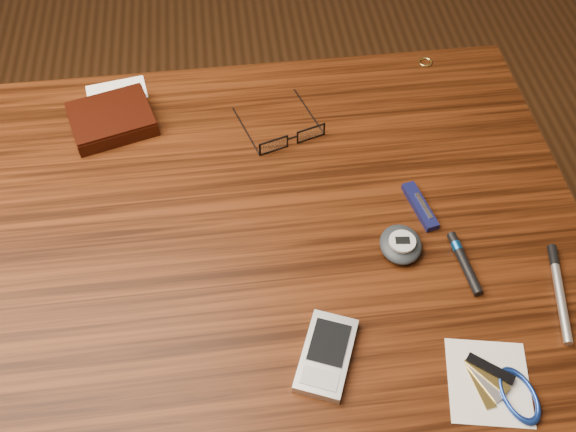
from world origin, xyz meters
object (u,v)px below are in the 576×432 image
at_px(desk, 231,272).
at_px(pedometer, 401,244).
at_px(eyeglasses, 290,137).
at_px(silver_pen, 558,285).
at_px(pda_phone, 326,355).
at_px(wallet_and_card, 112,118).
at_px(notepad_keys, 504,388).
at_px(pocket_knife, 420,206).

xyz_separation_m(desk, pedometer, (0.23, -0.06, 0.11)).
xyz_separation_m(eyeglasses, silver_pen, (0.31, -0.30, -0.01)).
bearing_deg(eyeglasses, desk, -124.32).
distance_m(desk, eyeglasses, 0.22).
xyz_separation_m(eyeglasses, pda_phone, (-0.00, -0.36, -0.00)).
xyz_separation_m(wallet_and_card, silver_pen, (0.58, -0.37, -0.01)).
xyz_separation_m(wallet_and_card, notepad_keys, (0.47, -0.50, -0.01)).
bearing_deg(pocket_knife, silver_pen, -45.49).
bearing_deg(eyeglasses, wallet_and_card, 165.33).
bearing_deg(pocket_knife, desk, -178.03).
relative_size(eyeglasses, silver_pen, 0.99).
distance_m(pedometer, pocket_knife, 0.08).
relative_size(desk, eyeglasses, 7.09).
bearing_deg(pedometer, silver_pen, -23.70).
relative_size(eyeglasses, pda_phone, 1.18).
relative_size(desk, silver_pen, 7.01).
height_order(eyeglasses, pocket_knife, eyeglasses).
relative_size(notepad_keys, silver_pen, 0.85).
relative_size(eyeglasses, pedometer, 1.98).
height_order(pedometer, silver_pen, pedometer).
relative_size(notepad_keys, pocket_knife, 1.42).
relative_size(wallet_and_card, silver_pen, 1.25).
distance_m(eyeglasses, notepad_keys, 0.47).
distance_m(eyeglasses, silver_pen, 0.43).
height_order(notepad_keys, silver_pen, silver_pen).
distance_m(wallet_and_card, notepad_keys, 0.68).
height_order(pedometer, notepad_keys, pedometer).
height_order(eyeglasses, pda_phone, eyeglasses).
bearing_deg(eyeglasses, notepad_keys, -65.04).
relative_size(desk, wallet_and_card, 5.62).
bearing_deg(desk, wallet_and_card, 125.11).
xyz_separation_m(pedometer, notepad_keys, (0.08, -0.21, -0.01)).
bearing_deg(pda_phone, pocket_knife, 51.40).
xyz_separation_m(wallet_and_card, pda_phone, (0.27, -0.43, -0.01)).
bearing_deg(desk, eyeglasses, 55.68).
relative_size(pedometer, pocket_knife, 0.83).
bearing_deg(notepad_keys, pedometer, 109.87).
relative_size(wallet_and_card, pda_phone, 1.50).
distance_m(wallet_and_card, pda_phone, 0.51).
distance_m(pda_phone, pocket_knife, 0.27).
xyz_separation_m(desk, silver_pen, (0.42, -0.14, 0.11)).
xyz_separation_m(desk, pda_phone, (0.11, -0.20, 0.11)).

